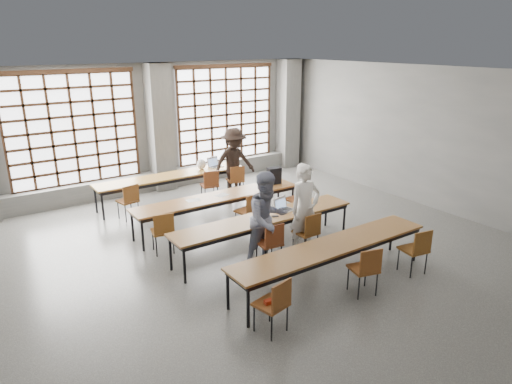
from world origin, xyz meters
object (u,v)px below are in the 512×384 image
chair_near_mid (366,266)px  phone (275,216)px  chair_mid_centre (249,208)px  student_female (267,219)px  mouse (303,207)px  chair_near_right (417,247)px  laptop_back (215,164)px  plastic_bag (201,164)px  student_male (305,209)px  chair_back_left (129,198)px  desk_row_d (332,248)px  red_pouch (271,301)px  desk_row_b (218,199)px  chair_mid_left (163,229)px  chair_near_left (275,301)px  chair_front_left (271,240)px  laptop_front (283,207)px  chair_mid_right (298,197)px  desk_row_c (265,220)px  student_back (234,163)px  chair_front_right (309,229)px  chair_back_mid (210,183)px  backpack (274,176)px  green_box (261,214)px  chair_back_right (236,178)px  desk_row_a (172,177)px

chair_near_mid → phone: bearing=95.1°
chair_mid_centre → student_female: bearing=-111.2°
mouse → chair_near_right: bearing=-72.4°
laptop_back → plastic_bag: plastic_bag is taller
student_male → chair_back_left: bearing=125.9°
phone → desk_row_d: bearing=-89.3°
mouse → chair_near_mid: bearing=-103.8°
plastic_bag → red_pouch: bearing=-109.1°
desk_row_b → chair_mid_left: bearing=-158.8°
chair_near_mid → chair_near_right: size_ratio=1.00×
chair_near_left → chair_near_mid: size_ratio=1.00×
desk_row_b → chair_front_left: bearing=-94.5°
chair_back_left → laptop_front: size_ratio=2.10×
student_male → chair_mid_centre: bearing=105.8°
chair_mid_right → chair_near_mid: same height
desk_row_b → chair_mid_centre: (0.42, -0.63, -0.13)m
desk_row_c → student_back: student_back is taller
desk_row_b → chair_front_left: (-0.18, -2.27, -0.13)m
chair_mid_right → laptop_front: laptop_front is taller
chair_near_left → plastic_bag: 6.55m
chair_mid_right → chair_front_left: 2.58m
chair_front_right → laptop_front: size_ratio=2.10×
chair_back_mid → red_pouch: size_ratio=4.40×
chair_back_left → chair_near_right: 6.45m
desk_row_d → chair_front_left: bearing=115.0°
chair_near_left → desk_row_b: bearing=71.2°
chair_near_mid → chair_mid_centre: bearing=91.5°
student_back → backpack: student_back is taller
desk_row_b → chair_front_right: size_ratio=4.55×
red_pouch → student_back: bearing=63.1°
chair_near_left → chair_near_right: (3.17, -0.00, 0.00)m
chair_near_left → phone: (1.66, 2.24, 0.20)m
chair_near_left → mouse: (2.43, 2.32, 0.21)m
chair_back_mid → laptop_back: bearing=53.0°
chair_front_left → chair_near_left: same height
student_female → green_box: (0.25, 0.58, -0.14)m
chair_back_right → red_pouch: bearing=-117.3°
plastic_bag → phone: bearing=-96.3°
chair_mid_right → chair_back_mid: bearing=118.5°
chair_front_left → plastic_bag: plastic_bag is taller
desk_row_c → chair_back_mid: size_ratio=4.55×
chair_near_mid → phone: chair_near_mid is taller
chair_mid_right → laptop_front: size_ratio=2.10×
chair_near_right → mouse: 2.44m
chair_mid_left → chair_mid_centre: (2.03, 0.00, 0.00)m
chair_mid_left → mouse: 2.89m
chair_back_mid → chair_mid_centre: (-0.21, -2.16, 0.00)m
desk_row_a → chair_front_right: bearing=-78.7°
chair_back_left → chair_mid_left: 2.16m
chair_back_right → chair_mid_centre: size_ratio=1.00×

